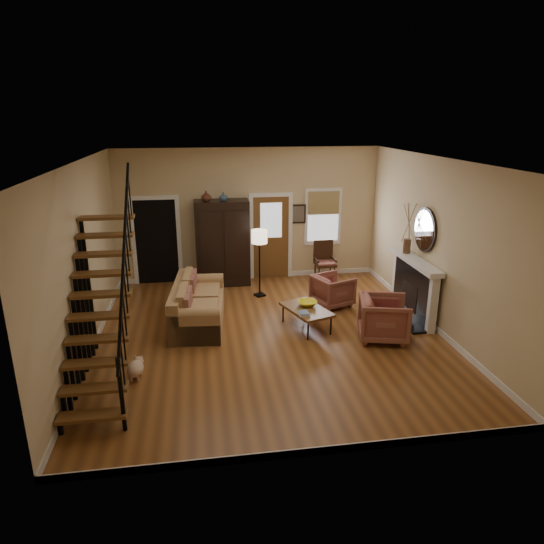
{
  "coord_description": "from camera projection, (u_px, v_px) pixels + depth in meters",
  "views": [
    {
      "loc": [
        -1.27,
        -8.38,
        4.05
      ],
      "look_at": [
        0.1,
        0.4,
        1.15
      ],
      "focal_mm": 32.0,
      "sensor_mm": 36.0,
      "label": 1
    }
  ],
  "objects": [
    {
      "name": "vase_a",
      "position": [
        206.0,
        196.0,
        11.33
      ],
      "size": [
        0.24,
        0.24,
        0.25
      ],
      "primitive_type": "imported",
      "color": "#4C2619",
      "rests_on": "armoire"
    },
    {
      "name": "floor_lamp",
      "position": [
        260.0,
        264.0,
        11.11
      ],
      "size": [
        0.47,
        0.47,
        1.57
      ],
      "primitive_type": null,
      "rotation": [
        0.0,
        0.0,
        0.38
      ],
      "color": "black",
      "rests_on": "ground"
    },
    {
      "name": "bowl",
      "position": [
        307.0,
        303.0,
        9.64
      ],
      "size": [
        0.38,
        0.38,
        0.09
      ],
      "primitive_type": "imported",
      "color": "yellow",
      "rests_on": "coffee_table"
    },
    {
      "name": "side_chair",
      "position": [
        325.0,
        262.0,
        12.2
      ],
      "size": [
        0.54,
        0.54,
        1.02
      ],
      "primitive_type": null,
      "color": "#341E10",
      "rests_on": "ground"
    },
    {
      "name": "sofa",
      "position": [
        198.0,
        304.0,
        9.74
      ],
      "size": [
        1.15,
        2.29,
        0.83
      ],
      "primitive_type": null,
      "rotation": [
        0.0,
        0.0,
        -0.09
      ],
      "color": "#A67B4B",
      "rests_on": "ground"
    },
    {
      "name": "vase_b",
      "position": [
        223.0,
        197.0,
        11.4
      ],
      "size": [
        0.2,
        0.2,
        0.21
      ],
      "primitive_type": "imported",
      "color": "#334C60",
      "rests_on": "armoire"
    },
    {
      "name": "room",
      "position": [
        239.0,
        238.0,
        10.44
      ],
      "size": [
        7.0,
        7.33,
        3.3
      ],
      "color": "brown",
      "rests_on": "ground"
    },
    {
      "name": "coffee_table",
      "position": [
        306.0,
        318.0,
        9.57
      ],
      "size": [
        0.97,
        1.25,
        0.42
      ],
      "primitive_type": null,
      "rotation": [
        0.0,
        0.0,
        0.34
      ],
      "color": "brown",
      "rests_on": "ground"
    },
    {
      "name": "dog",
      "position": [
        136.0,
        370.0,
        7.76
      ],
      "size": [
        0.31,
        0.46,
        0.31
      ],
      "primitive_type": null,
      "rotation": [
        0.0,
        0.0,
        -0.15
      ],
      "color": "beige",
      "rests_on": "ground"
    },
    {
      "name": "armchair_right",
      "position": [
        333.0,
        290.0,
        10.68
      ],
      "size": [
        0.99,
        0.97,
        0.7
      ],
      "primitive_type": "imported",
      "rotation": [
        0.0,
        0.0,
        1.94
      ],
      "color": "maroon",
      "rests_on": "ground"
    },
    {
      "name": "staircase",
      "position": [
        98.0,
        288.0,
        7.19
      ],
      "size": [
        0.94,
        2.8,
        3.2
      ],
      "primitive_type": null,
      "color": "brown",
      "rests_on": "ground"
    },
    {
      "name": "fireplace",
      "position": [
        416.0,
        282.0,
        10.01
      ],
      "size": [
        0.33,
        1.95,
        2.3
      ],
      "color": "black",
      "rests_on": "ground"
    },
    {
      "name": "books",
      "position": [
        304.0,
        313.0,
        9.2
      ],
      "size": [
        0.2,
        0.28,
        0.05
      ],
      "primitive_type": null,
      "color": "beige",
      "rests_on": "coffee_table"
    },
    {
      "name": "armoire",
      "position": [
        222.0,
        243.0,
        11.84
      ],
      "size": [
        1.3,
        0.6,
        2.1
      ],
      "primitive_type": null,
      "color": "black",
      "rests_on": "ground"
    },
    {
      "name": "armchair_left",
      "position": [
        384.0,
        319.0,
        9.06
      ],
      "size": [
        1.09,
        1.07,
        0.82
      ],
      "primitive_type": "imported",
      "rotation": [
        0.0,
        0.0,
        1.31
      ],
      "color": "maroon",
      "rests_on": "ground"
    }
  ]
}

